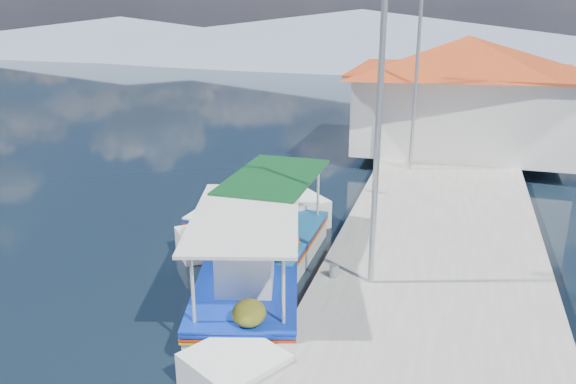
# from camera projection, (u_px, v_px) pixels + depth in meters

# --- Properties ---
(ground) EXTENTS (160.00, 160.00, 0.00)m
(ground) POSITION_uv_depth(u_px,v_px,m) (132.00, 317.00, 11.86)
(ground) COLOR black
(ground) RESTS_ON ground
(quay) EXTENTS (5.00, 44.00, 0.50)m
(quay) POSITION_uv_depth(u_px,v_px,m) (440.00, 231.00, 15.62)
(quay) COLOR #ADACA2
(quay) RESTS_ON ground
(bollards) EXTENTS (0.20, 17.20, 0.30)m
(bollards) POSITION_uv_depth(u_px,v_px,m) (360.00, 219.00, 15.39)
(bollards) COLOR #A5A8AD
(bollards) RESTS_ON quay
(main_caique) EXTENTS (3.34, 6.93, 2.37)m
(main_caique) POSITION_uv_depth(u_px,v_px,m) (249.00, 288.00, 12.09)
(main_caique) COLOR white
(main_caique) RESTS_ON ground
(caique_green_canopy) EXTENTS (1.97, 6.49, 2.42)m
(caique_green_canopy) POSITION_uv_depth(u_px,v_px,m) (276.00, 243.00, 14.57)
(caique_green_canopy) COLOR white
(caique_green_canopy) RESTS_ON ground
(caique_blue_hull) EXTENTS (2.09, 5.88, 1.05)m
(caique_blue_hull) POSITION_uv_depth(u_px,v_px,m) (240.00, 216.00, 16.62)
(caique_blue_hull) COLOR white
(caique_blue_hull) RESTS_ON ground
(harbor_building) EXTENTS (10.49, 10.49, 4.40)m
(harbor_building) POSITION_uv_depth(u_px,v_px,m) (464.00, 90.00, 22.91)
(harbor_building) COLOR white
(harbor_building) RESTS_ON quay
(lamp_post_near) EXTENTS (1.21, 0.14, 6.00)m
(lamp_post_near) POSITION_uv_depth(u_px,v_px,m) (374.00, 128.00, 11.22)
(lamp_post_near) COLOR #A5A8AD
(lamp_post_near) RESTS_ON quay
(lamp_post_far) EXTENTS (1.21, 0.14, 6.00)m
(lamp_post_far) POSITION_uv_depth(u_px,v_px,m) (414.00, 73.00, 19.39)
(lamp_post_far) COLOR #A5A8AD
(lamp_post_far) RESTS_ON quay
(mountain_ridge) EXTENTS (171.40, 96.00, 5.50)m
(mountain_ridge) POSITION_uv_depth(u_px,v_px,m) (470.00, 41.00, 60.29)
(mountain_ridge) COLOR slate
(mountain_ridge) RESTS_ON ground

